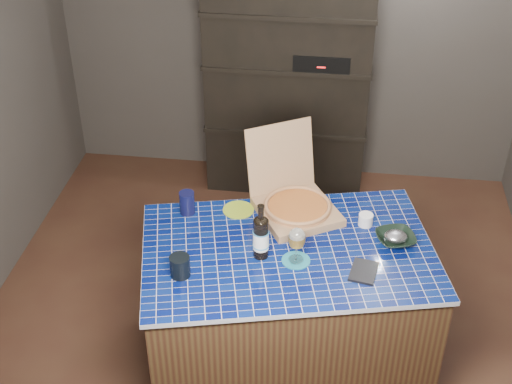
# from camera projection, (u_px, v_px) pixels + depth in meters

# --- Properties ---
(room) EXTENTS (3.50, 3.50, 3.50)m
(room) POSITION_uv_depth(u_px,v_px,m) (263.00, 142.00, 3.84)
(room) COLOR brown
(room) RESTS_ON ground
(shelving_unit) EXTENTS (1.20, 0.41, 1.80)m
(shelving_unit) POSITION_uv_depth(u_px,v_px,m) (288.00, 80.00, 5.28)
(shelving_unit) COLOR black
(shelving_unit) RESTS_ON floor
(kitchen_island) EXTENTS (1.71, 1.29, 0.84)m
(kitchen_island) POSITION_uv_depth(u_px,v_px,m) (286.00, 307.00, 3.97)
(kitchen_island) COLOR #47341B
(kitchen_island) RESTS_ON floor
(pizza_box) EXTENTS (0.59, 0.63, 0.44)m
(pizza_box) POSITION_uv_depth(u_px,v_px,m) (295.00, 203.00, 3.97)
(pizza_box) COLOR #976B4E
(pizza_box) RESTS_ON kitchen_island
(mead_bottle) EXTENTS (0.09, 0.09, 0.32)m
(mead_bottle) POSITION_uv_depth(u_px,v_px,m) (261.00, 236.00, 3.62)
(mead_bottle) COLOR black
(mead_bottle) RESTS_ON kitchen_island
(teal_trivet) EXTENTS (0.15, 0.15, 0.01)m
(teal_trivet) POSITION_uv_depth(u_px,v_px,m) (296.00, 260.00, 3.65)
(teal_trivet) COLOR #1A7589
(teal_trivet) RESTS_ON kitchen_island
(wine_glass) EXTENTS (0.09, 0.09, 0.20)m
(wine_glass) POSITION_uv_depth(u_px,v_px,m) (297.00, 239.00, 3.58)
(wine_glass) COLOR white
(wine_glass) RESTS_ON teal_trivet
(tumbler) EXTENTS (0.10, 0.10, 0.11)m
(tumbler) POSITION_uv_depth(u_px,v_px,m) (180.00, 266.00, 3.53)
(tumbler) COLOR black
(tumbler) RESTS_ON kitchen_island
(dvd_case) EXTENTS (0.16, 0.20, 0.01)m
(dvd_case) POSITION_uv_depth(u_px,v_px,m) (364.00, 271.00, 3.58)
(dvd_case) COLOR black
(dvd_case) RESTS_ON kitchen_island
(bowl) EXTENTS (0.26, 0.26, 0.05)m
(bowl) POSITION_uv_depth(u_px,v_px,m) (395.00, 239.00, 3.77)
(bowl) COLOR black
(bowl) RESTS_ON kitchen_island
(foil_contents) EXTENTS (0.13, 0.10, 0.06)m
(foil_contents) POSITION_uv_depth(u_px,v_px,m) (396.00, 236.00, 3.76)
(foil_contents) COLOR #A6A8B1
(foil_contents) RESTS_ON bowl
(white_jar) EXTENTS (0.08, 0.08, 0.07)m
(white_jar) POSITION_uv_depth(u_px,v_px,m) (366.00, 220.00, 3.89)
(white_jar) COLOR white
(white_jar) RESTS_ON kitchen_island
(navy_cup) EXTENTS (0.08, 0.08, 0.13)m
(navy_cup) POSITION_uv_depth(u_px,v_px,m) (187.00, 203.00, 3.97)
(navy_cup) COLOR black
(navy_cup) RESTS_ON kitchen_island
(green_trivet) EXTENTS (0.18, 0.18, 0.01)m
(green_trivet) POSITION_uv_depth(u_px,v_px,m) (238.00, 210.00, 4.02)
(green_trivet) COLOR #93AE25
(green_trivet) RESTS_ON kitchen_island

